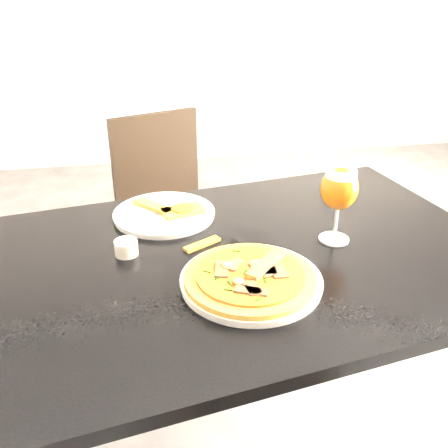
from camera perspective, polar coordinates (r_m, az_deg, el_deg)
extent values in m
cube|color=black|center=(1.18, 2.67, -3.89)|extent=(1.31, 0.98, 0.03)
cylinder|color=black|center=(1.61, -21.16, -12.59)|extent=(0.05, 0.05, 0.72)
cylinder|color=black|center=(1.86, 14.09, -5.81)|extent=(0.05, 0.05, 0.72)
cube|color=black|center=(2.02, -5.41, -0.38)|extent=(0.50, 0.50, 0.04)
cylinder|color=black|center=(1.96, -7.31, -8.96)|extent=(0.03, 0.03, 0.40)
cylinder|color=black|center=(2.07, 0.69, -6.44)|extent=(0.03, 0.03, 0.40)
cylinder|color=black|center=(2.20, -10.64, -4.74)|extent=(0.03, 0.03, 0.40)
cylinder|color=black|center=(2.31, -3.35, -2.73)|extent=(0.03, 0.03, 0.40)
cube|color=black|center=(2.08, -7.80, 7.22)|extent=(0.36, 0.15, 0.39)
cylinder|color=silver|center=(1.05, 3.11, -6.53)|extent=(0.40, 0.40, 0.02)
cylinder|color=olive|center=(1.04, 3.00, -6.15)|extent=(0.27, 0.27, 0.01)
cylinder|color=#BD3E0F|center=(1.03, 3.01, -5.74)|extent=(0.23, 0.23, 0.01)
cube|color=#45301E|center=(1.04, 4.60, -5.34)|extent=(0.05, 0.03, 0.00)
cube|color=#45301E|center=(1.07, 4.14, -4.26)|extent=(0.06, 0.06, 0.00)
cube|color=#45301E|center=(1.08, 1.41, -3.73)|extent=(0.04, 0.06, 0.00)
cube|color=#45301E|center=(1.04, 1.42, -5.29)|extent=(0.06, 0.05, 0.00)
cube|color=#45301E|center=(1.00, 0.82, -6.40)|extent=(0.06, 0.05, 0.00)
cube|color=#45301E|center=(0.97, 3.04, -7.67)|extent=(0.04, 0.06, 0.00)
cube|color=#45301E|center=(1.02, 4.33, -6.08)|extent=(0.06, 0.06, 0.00)
ellipsoid|color=#F4D84F|center=(1.04, 3.83, -5.02)|extent=(0.03, 0.03, 0.01)
ellipsoid|color=#F4D84F|center=(1.08, 1.54, -3.59)|extent=(0.03, 0.03, 0.01)
ellipsoid|color=#F4D84F|center=(1.03, 1.92, -5.43)|extent=(0.03, 0.03, 0.01)
ellipsoid|color=#F4D84F|center=(0.97, 2.16, -7.48)|extent=(0.03, 0.03, 0.01)
ellipsoid|color=#F4D84F|center=(1.02, 3.97, -5.70)|extent=(0.03, 0.03, 0.01)
cube|color=#184D0D|center=(1.04, 3.13, -5.13)|extent=(0.01, 0.02, 0.00)
cube|color=#184D0D|center=(1.07, 2.12, -4.36)|extent=(0.01, 0.02, 0.00)
cube|color=#184D0D|center=(1.07, -0.10, -4.18)|extent=(0.01, 0.02, 0.00)
cube|color=#184D0D|center=(1.03, 1.39, -5.40)|extent=(0.02, 0.01, 0.00)
cube|color=#184D0D|center=(1.01, -0.09, -6.15)|extent=(0.02, 0.01, 0.00)
cube|color=#184D0D|center=(1.02, 2.50, -5.89)|extent=(0.02, 0.01, 0.00)
cube|color=#184D0D|center=(0.99, 2.66, -6.90)|extent=(0.01, 0.02, 0.00)
cube|color=#184D0D|center=(0.97, 4.65, -7.73)|extent=(0.01, 0.02, 0.00)
cube|color=#184D0D|center=(1.02, 4.33, -6.13)|extent=(0.01, 0.02, 0.00)
cube|color=#184D0D|center=(1.03, 6.29, -5.86)|extent=(0.02, 0.01, 0.00)
cube|color=#184D0D|center=(1.04, 3.77, -5.41)|extent=(0.02, 0.01, 0.00)
cube|color=#184D0D|center=(1.06, 4.49, -4.58)|extent=(0.02, 0.01, 0.00)
cube|color=olive|center=(1.06, 3.90, -4.17)|extent=(0.11, 0.11, 0.01)
cylinder|color=silver|center=(1.35, -6.84, 1.15)|extent=(0.32, 0.32, 0.01)
cube|color=olive|center=(1.36, -8.06, 2.01)|extent=(0.11, 0.12, 0.01)
cube|color=olive|center=(1.33, -4.74, 1.51)|extent=(0.12, 0.09, 0.01)
cylinder|color=#BD3E0F|center=(1.33, -4.75, 1.81)|extent=(0.06, 0.06, 0.00)
cube|color=olive|center=(1.20, -2.50, -2.30)|extent=(0.10, 0.07, 0.01)
cylinder|color=beige|center=(1.17, -11.11, -2.67)|extent=(0.05, 0.05, 0.04)
cylinder|color=gold|center=(1.17, -11.17, -2.13)|extent=(0.05, 0.05, 0.01)
cylinder|color=silver|center=(1.25, 12.44, -1.68)|extent=(0.07, 0.07, 0.01)
cylinder|color=silver|center=(1.23, 12.63, 0.06)|extent=(0.01, 0.01, 0.08)
ellipsoid|color=#934D0E|center=(1.19, 13.06, 3.95)|extent=(0.09, 0.09, 0.10)
cylinder|color=white|center=(1.18, 13.25, 5.65)|extent=(0.07, 0.07, 0.02)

